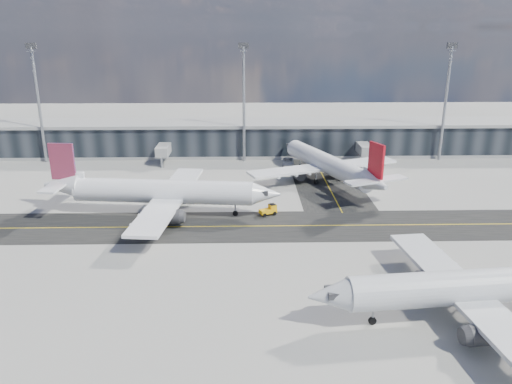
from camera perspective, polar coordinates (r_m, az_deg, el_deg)
ground at (r=81.82m, az=-1.34°, el=-4.99°), size 300.00×300.00×0.00m
taxiway_lanes at (r=91.85m, az=1.10°, el=-2.31°), size 180.00×63.00×0.03m
terminal_concourse at (r=133.11m, az=-1.34°, el=6.06°), size 152.00×19.80×8.80m
floodlight_masts at (r=124.27m, az=-1.40°, el=10.57°), size 102.50×0.70×28.90m
airliner_af at (r=91.38m, az=-10.88°, el=0.04°), size 43.25×36.94×12.80m
airliner_redtail at (r=109.53m, az=8.25°, el=3.15°), size 34.49×39.87×12.25m
airliner_near at (r=63.96m, az=24.39°, el=-9.83°), size 40.77×34.82×12.07m
baggage_tug at (r=90.30m, az=1.54°, el=-2.04°), size 3.40×2.61×1.92m
service_van at (r=123.33m, az=3.69°, el=3.47°), size 3.33×6.25×1.67m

